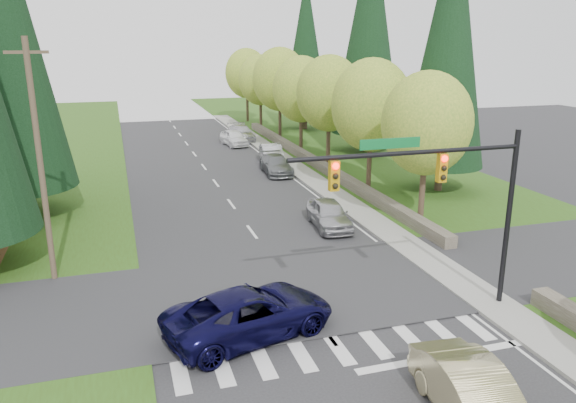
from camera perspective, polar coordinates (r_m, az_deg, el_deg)
name	(u,v)px	position (r m, az deg, el deg)	size (l,w,h in m)	color
grass_east	(425,192)	(38.75, 13.72, 0.99)	(14.00, 110.00, 0.06)	#2F4D14
cross_street	(295,290)	(23.26, 0.70, -8.96)	(120.00, 8.00, 0.10)	#28282B
sidewalk_east	(329,191)	(37.86, 4.20, 1.12)	(1.80, 80.00, 0.13)	gray
curb_east	(317,192)	(37.57, 2.99, 1.02)	(0.20, 80.00, 0.13)	gray
stone_wall_north	(313,161)	(45.66, 2.58, 4.13)	(0.70, 40.00, 0.70)	#4C4438
traffic_signal	(445,185)	(20.36, 15.63, 1.66)	(8.70, 0.37, 6.80)	black
utility_pole	(40,162)	(24.69, -23.88, 3.73)	(1.60, 0.24, 10.00)	#473828
decid_tree_0	(427,124)	(30.68, 13.92, 7.69)	(4.80, 4.80, 8.37)	#38281C
decid_tree_1	(372,105)	(36.83, 8.48, 9.65)	(5.20, 5.20, 8.80)	#38281C
decid_tree_2	(329,93)	(43.13, 4.21, 10.89)	(5.00, 5.00, 8.82)	#38281C
decid_tree_3	(301,89)	(49.75, 1.36, 11.33)	(5.00, 5.00, 8.55)	#38281C
decid_tree_4	(280,79)	(56.42, -0.84, 12.31)	(5.40, 5.40, 9.18)	#38281C
decid_tree_5	(260,80)	(63.14, -2.83, 12.22)	(4.80, 4.80, 8.30)	#38281C
decid_tree_6	(247,73)	(69.93, -4.21, 12.86)	(5.20, 5.20, 8.86)	#38281C
conifer_e_a	(449,40)	(38.01, 16.08, 15.45)	(5.44, 5.44, 17.80)	#38281C
conifer_e_b	(369,28)	(50.80, 8.28, 17.06)	(6.12, 6.12, 19.80)	#38281C
conifer_e_c	(306,45)	(63.43, 1.81, 15.65)	(5.10, 5.10, 16.80)	#38281C
sedan_champagne	(475,397)	(16.44, 18.45, -18.30)	(1.69, 4.85, 1.60)	#C3B682
suv_navy	(250,313)	(19.68, -3.88, -11.24)	(2.76, 5.98, 1.66)	black
parked_car_a	(329,214)	(30.50, 4.19, -1.27)	(1.78, 4.41, 1.50)	#AEAEB3
parked_car_b	(276,165)	(42.71, -1.20, 3.77)	(1.95, 4.81, 1.39)	slate
parked_car_c	(272,154)	(46.39, -1.68, 4.85)	(1.61, 4.63, 1.53)	#B6B6BB
parked_car_d	(234,138)	(54.46, -5.52, 6.47)	(1.77, 4.40, 1.50)	white
parked_car_e	(241,133)	(57.05, -4.80, 6.94)	(2.14, 5.27, 1.53)	#BABABF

